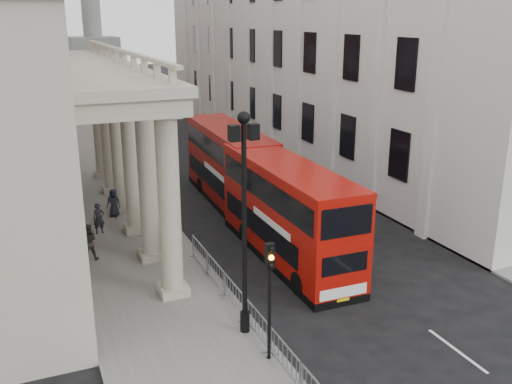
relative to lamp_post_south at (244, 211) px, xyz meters
name	(u,v)px	position (x,y,z in m)	size (l,w,h in m)	color
sidewalk_west	(90,172)	(-2.40, 26.00, -4.85)	(6.00, 140.00, 0.12)	slate
sidewalk_east	(285,153)	(14.10, 26.00, -4.85)	(3.00, 140.00, 0.12)	slate
kerb	(129,168)	(0.55, 26.00, -4.84)	(0.20, 140.00, 0.14)	slate
east_building	(303,3)	(16.60, 28.00, 7.59)	(8.00, 55.00, 25.00)	beige
lamp_post_south	(244,211)	(0.00, 0.00, 0.00)	(1.05, 0.44, 8.32)	black
lamp_post_mid	(146,130)	(0.00, 16.00, 0.00)	(1.05, 0.44, 8.32)	black
lamp_post_north	(105,97)	(0.00, 32.00, 0.00)	(1.05, 0.44, 8.32)	black
traffic_light	(270,280)	(0.10, -2.02, -1.80)	(0.28, 0.33, 4.30)	black
crowd_barriers	(270,340)	(0.25, -1.77, -4.24)	(0.50, 18.75, 1.10)	gray
bus_near	(287,210)	(4.54, 5.85, -2.42)	(2.79, 11.06, 4.76)	#A60E07
bus_far	(229,164)	(5.05, 15.35, -2.40)	(3.16, 11.23, 4.80)	#950C06
pedestrian_a	(99,219)	(-3.58, 12.45, -3.94)	(0.62, 0.41, 1.69)	black
pedestrian_b	(88,242)	(-4.56, 9.02, -3.87)	(0.90, 0.70, 1.85)	black
pedestrian_c	(114,203)	(-2.38, 14.95, -3.96)	(0.81, 0.53, 1.67)	black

